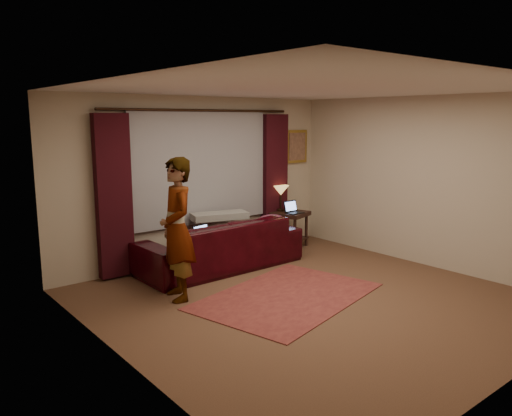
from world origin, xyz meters
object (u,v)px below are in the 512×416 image
Objects in this scene: laptop_sofa at (206,233)px; sofa at (220,235)px; person at (177,229)px; end_table at (290,229)px; tiffany_lamp at (281,198)px; laptop_table at (295,207)px.

sofa is at bearing 11.62° from laptop_sofa.
person is (-1.18, -0.74, 0.38)m from sofa.
tiffany_lamp is at bearing 118.06° from end_table.
tiffany_lamp is (-0.09, 0.16, 0.55)m from end_table.
sofa is at bearing -164.94° from tiffany_lamp.
person is at bearing -165.63° from laptop_table.
sofa is 1.42× the size of person.
laptop_table is at bearing -176.35° from sofa.
person reaches higher than sofa.
sofa is 5.53× the size of tiffany_lamp.
sofa reaches higher than laptop_table.
tiffany_lamp is 1.45× the size of laptop_table.
sofa is 7.85× the size of laptop_sofa.
sofa is 1.72m from tiffany_lamp.
person reaches higher than tiffany_lamp.
end_table is (1.71, 0.27, -0.20)m from sofa.
laptop_sofa is at bearing -163.22° from tiffany_lamp.
tiffany_lamp reaches higher than end_table.
tiffany_lamp is 0.34m from laptop_table.
sofa is at bearing 136.72° from person.
end_table is at bearing -0.71° from laptop_sofa.
person reaches higher than end_table.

